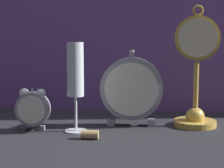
{
  "coord_description": "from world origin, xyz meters",
  "views": [
    {
      "loc": [
        0.09,
        -0.9,
        0.25
      ],
      "look_at": [
        0.0,
        0.08,
        0.12
      ],
      "focal_mm": 60.0,
      "sensor_mm": 36.0,
      "label": 1
    }
  ],
  "objects": [
    {
      "name": "wine_cork",
      "position": [
        -0.04,
        -0.03,
        0.01
      ],
      "size": [
        0.04,
        0.02,
        0.02
      ],
      "primitive_type": "cylinder",
      "rotation": [
        0.0,
        1.57,
        0.0
      ],
      "color": "tan",
      "rests_on": "ground_plane"
    },
    {
      "name": "mantel_clock_silver",
      "position": [
        0.05,
        0.12,
        0.1
      ],
      "size": [
        0.17,
        0.04,
        0.21
      ],
      "color": "gray",
      "rests_on": "ground_plane"
    },
    {
      "name": "alarm_clock_twin_bell",
      "position": [
        -0.21,
        0.05,
        0.06
      ],
      "size": [
        0.09,
        0.03,
        0.11
      ],
      "color": "gray",
      "rests_on": "ground_plane"
    },
    {
      "name": "ground_plane",
      "position": [
        0.0,
        0.0,
        0.0
      ],
      "size": [
        4.0,
        4.0,
        0.0
      ],
      "primitive_type": "plane",
      "color": "#232328"
    },
    {
      "name": "champagne_flute",
      "position": [
        -0.09,
        0.04,
        0.15
      ],
      "size": [
        0.06,
        0.06,
        0.23
      ],
      "color": "silver",
      "rests_on": "ground_plane"
    },
    {
      "name": "pocket_watch_on_stand",
      "position": [
        0.23,
        0.13,
        0.12
      ],
      "size": [
        0.12,
        0.12,
        0.33
      ],
      "color": "gold",
      "rests_on": "ground_plane"
    }
  ]
}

